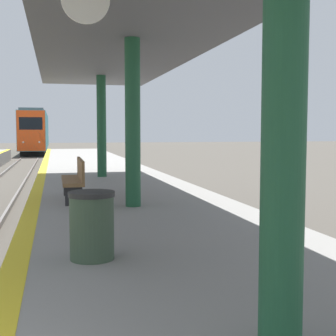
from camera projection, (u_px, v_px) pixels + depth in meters
train at (35, 132)px, 53.95m from camera, size 2.65×21.41×4.68m
station_canopy at (132, 39)px, 9.33m from camera, size 3.91×19.30×3.59m
trash_bin at (92, 225)px, 5.60m from camera, size 0.55×0.55×0.82m
bench at (75, 178)px, 10.41m from camera, size 0.44×1.97×0.92m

